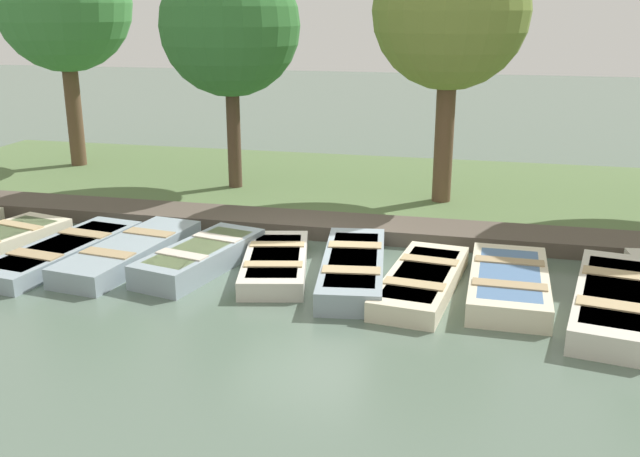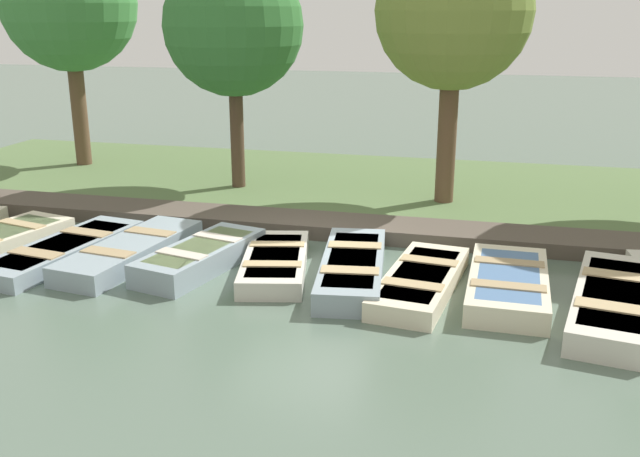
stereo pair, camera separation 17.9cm
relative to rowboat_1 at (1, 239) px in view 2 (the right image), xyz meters
The scene contains 15 objects.
ground_plane 5.75m from the rowboat_1, 99.78° to the left, with size 80.00×80.00×0.00m, color #566B5B.
shore_bank 8.23m from the rowboat_1, 136.55° to the left, with size 8.00×24.00×0.13m.
dock_walkway 6.18m from the rowboat_1, 113.72° to the left, with size 1.18×18.42×0.29m.
rowboat_1 is the anchor object (origin of this frame).
rowboat_2 1.51m from the rowboat_1, 81.49° to the left, with size 3.59×1.57×0.33m.
rowboat_3 2.76m from the rowboat_1, 89.28° to the left, with size 3.44×1.47×0.38m.
rowboat_4 4.16m from the rowboat_1, 88.85° to the left, with size 2.93×1.61×0.44m.
rowboat_5 5.48m from the rowboat_1, 90.83° to the left, with size 2.94×1.65×0.34m.
rowboat_6 6.87m from the rowboat_1, 90.56° to the left, with size 3.47×1.46×0.40m.
rowboat_7 8.06m from the rowboat_1, 88.54° to the left, with size 3.16×1.40×0.34m.
rowboat_8 9.44m from the rowboat_1, 89.60° to the left, with size 2.92×1.27×0.39m.
rowboat_9 10.96m from the rowboat_1, 87.74° to the left, with size 3.71×1.65×0.40m.
park_tree_far_left 8.39m from the rowboat_1, 160.68° to the right, with size 3.64×3.64×6.37m.
park_tree_left 7.15m from the rowboat_1, 151.62° to the left, with size 3.32×3.32×5.69m.
park_tree_center 10.36m from the rowboat_1, 122.59° to the left, with size 3.41×3.41×6.08m.
Camera 2 is at (12.09, 3.42, 4.42)m, focal length 40.00 mm.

